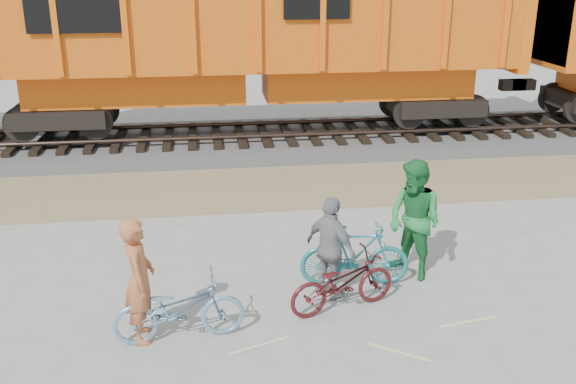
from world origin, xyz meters
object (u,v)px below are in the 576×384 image
Objects in this scene: hopper_car_center at (253,36)px; person_woman at (331,249)px; person_man at (414,220)px; bicycle_teal at (355,255)px; bicycle_maroon at (342,282)px; person_solo at (139,280)px; bicycle_blue at (179,309)px.

person_woman is (0.42, -8.60, -2.20)m from hopper_car_center.
person_woman is (-1.45, -0.52, -0.17)m from person_man.
person_man reaches higher than bicycle_teal.
person_solo is at bearing 80.64° from bicycle_maroon.
hopper_car_center is at bearing -33.23° from person_woman.
person_man is at bearing -72.86° from bicycle_maroon.
bicycle_teal is at bearing -43.11° from bicycle_maroon.
person_man is (3.70, 1.41, 0.51)m from bicycle_blue.
hopper_car_center is 9.99m from bicycle_blue.
hopper_car_center is 8.69m from bicycle_teal.
bicycle_teal is 1.12m from person_man.
hopper_car_center is 8.89m from person_woman.
bicycle_blue is at bearing 84.63° from bicycle_maroon.
person_man is at bearing -74.72° from bicycle_blue.
bicycle_blue is 2.96m from bicycle_teal.
person_man reaches higher than person_solo.
bicycle_blue is at bearing 75.53° from person_woman.
bicycle_maroon is 1.04× the size of person_woman.
person_woman is (2.25, 0.89, 0.34)m from bicycle_blue.
bicycle_blue is at bearing -100.86° from hopper_car_center.
bicycle_blue is at bearing -100.17° from person_man.
hopper_car_center is 8.14× the size of bicycle_teal.
hopper_car_center reaches higher than bicycle_blue.
person_solo reaches higher than bicycle_blue.
hopper_car_center is at bearing -16.97° from person_solo.
hopper_car_center reaches higher than person_solo.
person_man is (1.35, 0.92, 0.53)m from bicycle_maroon.
person_woman reaches higher than bicycle_blue.
bicycle_maroon is (-0.35, -0.72, -0.08)m from bicycle_teal.
bicycle_teal is 1.07× the size of person_woman.
person_man is at bearing -75.75° from person_solo.
bicycle_blue is 1.03× the size of bicycle_teal.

